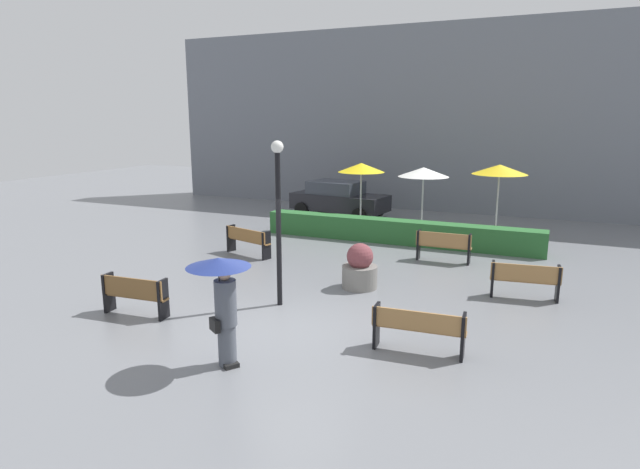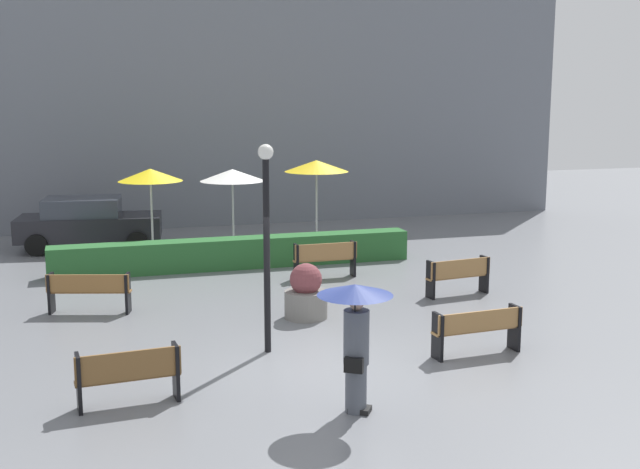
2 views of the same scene
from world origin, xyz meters
TOP-DOWN VIEW (x-y plane):
  - ground_plane at (0.00, 0.00)m, footprint 60.00×60.00m
  - bench_near_left at (-3.39, -0.71)m, footprint 1.58×0.45m
  - bench_far_left at (-3.88, 4.81)m, footprint 1.77×0.81m
  - bench_far_right at (4.39, 3.92)m, footprint 1.62×0.52m
  - bench_back_row at (1.95, 6.53)m, footprint 1.64×0.33m
  - bench_near_right at (2.77, -0.09)m, footprint 1.73×0.46m
  - pedestrian_with_umbrella at (-0.21, -1.95)m, footprint 1.11×1.11m
  - planter_pot at (0.48, 3.15)m, footprint 0.90×0.90m
  - lamp_post at (-0.80, 1.20)m, footprint 0.28×0.28m
  - patio_umbrella_yellow at (-2.04, 10.31)m, footprint 1.81×1.81m
  - patio_umbrella_white at (0.34, 10.56)m, footprint 1.90×1.90m
  - patio_umbrella_yellow_far at (3.02, 10.91)m, footprint 1.97×1.97m
  - hedge_strip at (-0.01, 8.40)m, footprint 9.72×0.70m
  - building_facade at (0.00, 16.00)m, footprint 28.00×1.20m
  - parked_car at (-3.77, 12.30)m, footprint 4.39×2.40m

SIDE VIEW (x-z plane):
  - ground_plane at x=0.00m, z-range 0.00..0.00m
  - hedge_strip at x=-0.01m, z-range 0.00..0.81m
  - planter_pot at x=0.48m, z-range -0.08..1.09m
  - bench_near_right at x=2.77m, z-range 0.09..0.93m
  - bench_near_left at x=-3.39m, z-range 0.07..0.96m
  - bench_far_right at x=4.39m, z-range 0.08..0.95m
  - bench_far_left at x=-3.88m, z-range 0.09..0.96m
  - bench_back_row at x=1.95m, z-range 0.09..1.01m
  - parked_car at x=-3.77m, z-range 0.03..1.60m
  - pedestrian_with_umbrella at x=-0.21m, z-range 0.36..2.33m
  - patio_umbrella_white at x=0.34m, z-range 1.05..3.53m
  - lamp_post at x=-0.80m, z-range 0.44..4.23m
  - patio_umbrella_yellow at x=-2.04m, z-range 1.10..3.68m
  - patio_umbrella_yellow_far at x=3.02m, z-range 1.14..3.78m
  - building_facade at x=0.00m, z-range 0.00..8.42m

